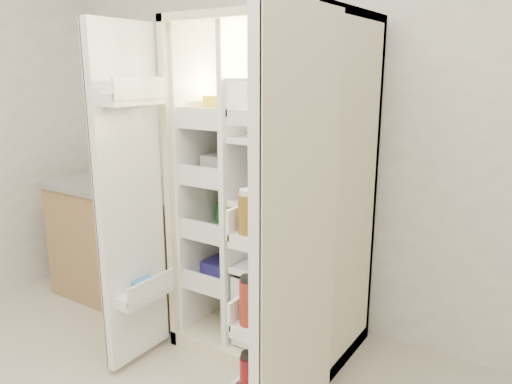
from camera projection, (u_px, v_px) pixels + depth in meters
The scene contains 5 objects.
wall_back at pixel (324, 103), 2.78m from camera, with size 4.00×0.02×2.70m, color white.
refrigerator at pixel (279, 216), 2.69m from camera, with size 0.92×0.70×1.80m.
freezer_door at pixel (131, 201), 2.43m from camera, with size 0.15×0.40×1.72m.
fridge_door at pixel (292, 250), 1.85m from camera, with size 0.17×0.58×1.72m.
kitchen_counter at pixel (131, 242), 3.28m from camera, with size 1.11×0.59×0.80m.
Camera 1 is at (1.22, -0.57, 1.53)m, focal length 34.00 mm.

